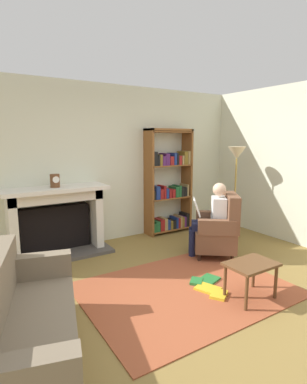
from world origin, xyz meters
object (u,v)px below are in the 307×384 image
armchair_reading (219,229)px  seated_reader (212,216)px  sofa_floral (22,331)px  side_table (251,269)px  mantel_clock (55,181)px  fireplace (56,219)px  floor_lamp (236,161)px  bookshelf (169,184)px

armchair_reading → seated_reader: (-0.09, 0.07, 0.20)m
sofa_floral → side_table: sofa_floral is taller
mantel_clock → fireplace: bearing=85.5°
armchair_reading → floor_lamp: (0.94, 0.58, 0.97)m
seated_reader → sofa_floral: (-2.87, -1.00, -0.30)m
fireplace → floor_lamp: (3.03, -0.82, 0.83)m
side_table → sofa_floral: bearing=174.7°
fireplace → armchair_reading: (2.09, -1.40, -0.15)m
seated_reader → side_table: (-0.52, -1.22, -0.26)m
armchair_reading → bookshelf: bearing=-145.1°
side_table → mantel_clock: bearing=121.3°
armchair_reading → seated_reader: bearing=-90.0°
floor_lamp → mantel_clock: bearing=166.8°
mantel_clock → sofa_floral: 2.53m
armchair_reading → seated_reader: size_ratio=0.85×
mantel_clock → side_table: size_ratio=0.35×
armchair_reading → sofa_floral: (-2.97, -0.93, -0.10)m
bookshelf → armchair_reading: bookshelf is taller
mantel_clock → sofa_floral: (-0.86, -2.22, -0.85)m
side_table → floor_lamp: (1.56, 1.73, 1.04)m
seated_reader → side_table: 1.35m
side_table → fireplace: bearing=120.1°
bookshelf → seated_reader: bearing=-96.3°
mantel_clock → seated_reader: (2.01, -1.23, -0.55)m
mantel_clock → armchair_reading: size_ratio=0.20×
mantel_clock → side_table: mantel_clock is taller
fireplace → side_table: bearing=-59.9°
seated_reader → sofa_floral: bearing=-33.7°
fireplace → sofa_floral: 2.50m
bookshelf → sofa_floral: bearing=-142.0°
seated_reader → floor_lamp: size_ratio=0.69×
fireplace → floor_lamp: 3.25m
seated_reader → floor_lamp: floor_lamp is taller
floor_lamp → fireplace: bearing=165.0°
bookshelf → side_table: (-0.67, -2.58, -0.58)m
mantel_clock → seated_reader: bearing=-31.4°
armchair_reading → floor_lamp: 1.47m
sofa_floral → floor_lamp: floor_lamp is taller
bookshelf → side_table: size_ratio=3.52×
sofa_floral → bookshelf: bearing=-37.2°
armchair_reading → side_table: (-0.62, -1.15, -0.06)m
seated_reader → floor_lamp: 1.39m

